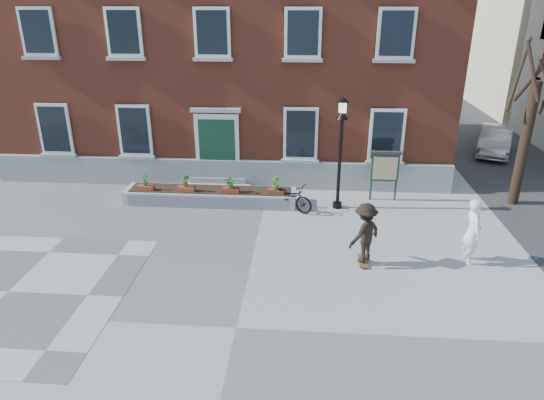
# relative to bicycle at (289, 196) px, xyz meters

# --- Properties ---
(ground) EXTENTS (100.00, 100.00, 0.00)m
(ground) POSITION_rel_bicycle_xyz_m (-0.86, -6.79, -0.50)
(ground) COLOR #969698
(ground) RESTS_ON ground
(checker_patch) EXTENTS (6.00, 6.00, 0.01)m
(checker_patch) POSITION_rel_bicycle_xyz_m (-6.86, -5.79, -0.49)
(checker_patch) COLOR #5C5B5E
(checker_patch) RESTS_ON ground
(bicycle) EXTENTS (1.97, 1.49, 0.99)m
(bicycle) POSITION_rel_bicycle_xyz_m (0.00, 0.00, 0.00)
(bicycle) COLOR black
(bicycle) RESTS_ON ground
(parked_car) EXTENTS (2.72, 4.21, 1.31)m
(parked_car) POSITION_rel_bicycle_xyz_m (9.55, 7.55, 0.16)
(parked_car) COLOR silver
(parked_car) RESTS_ON ground
(bystander) EXTENTS (0.50, 0.73, 1.90)m
(bystander) POSITION_rel_bicycle_xyz_m (5.24, -3.28, 0.46)
(bystander) COLOR white
(bystander) RESTS_ON ground
(brick_building) EXTENTS (18.40, 10.85, 12.60)m
(brick_building) POSITION_rel_bicycle_xyz_m (-2.86, 7.19, 5.81)
(brick_building) COLOR #963F29
(brick_building) RESTS_ON ground
(planter_assembly) EXTENTS (6.20, 1.12, 1.15)m
(planter_assembly) POSITION_rel_bicycle_xyz_m (-2.85, 0.39, -0.19)
(planter_assembly) COLOR beige
(planter_assembly) RESTS_ON ground
(bare_tree) EXTENTS (1.83, 1.83, 6.16)m
(bare_tree) POSITION_rel_bicycle_xyz_m (8.14, 1.22, 2.29)
(bare_tree) COLOR black
(bare_tree) RESTS_ON ground
(lamp_post) EXTENTS (0.40, 0.40, 3.93)m
(lamp_post) POSITION_rel_bicycle_xyz_m (1.73, 0.31, 2.04)
(lamp_post) COLOR black
(lamp_post) RESTS_ON ground
(notice_board) EXTENTS (1.10, 0.16, 1.87)m
(notice_board) POSITION_rel_bicycle_xyz_m (3.43, 1.16, 0.77)
(notice_board) COLOR #183021
(notice_board) RESTS_ON ground
(skateboarder) EXTENTS (1.25, 1.23, 1.80)m
(skateboarder) POSITION_rel_bicycle_xyz_m (2.26, -3.59, 0.44)
(skateboarder) COLOR brown
(skateboarder) RESTS_ON ground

